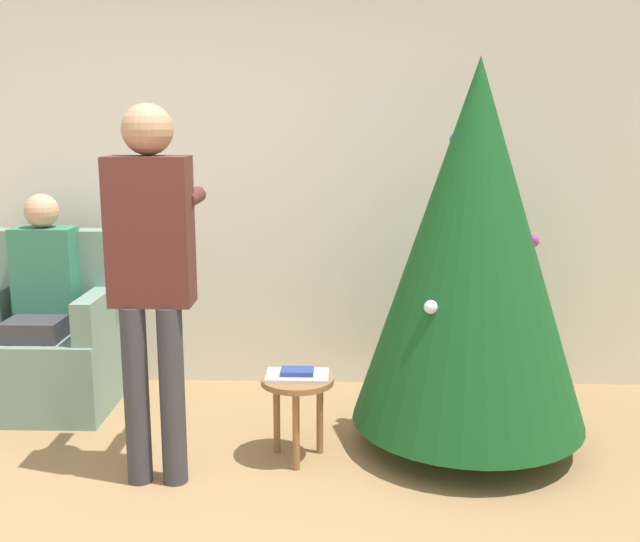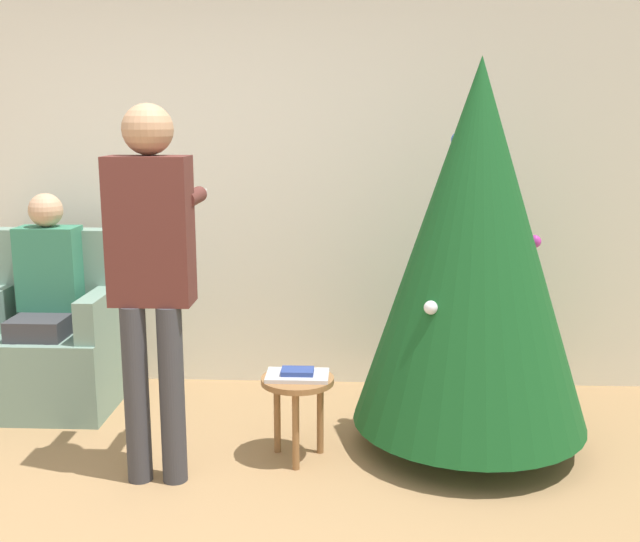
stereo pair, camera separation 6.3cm
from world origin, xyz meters
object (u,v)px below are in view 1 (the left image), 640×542
christmas_tree (473,246)px  person_seated (42,293)px  armchair (48,347)px  side_stool (297,392)px  person_standing (151,261)px

christmas_tree → person_seated: 2.50m
armchair → person_seated: bearing=-90.0°
christmas_tree → side_stool: 1.17m
christmas_tree → person_standing: 1.62m
side_stool → christmas_tree: bearing=12.5°
christmas_tree → person_seated: size_ratio=1.57×
person_standing → christmas_tree: bearing=14.9°
armchair → person_standing: size_ratio=0.59×
armchair → person_standing: person_standing is taller
side_stool → armchair: bearing=157.0°
christmas_tree → side_stool: christmas_tree is taller
person_seated → person_standing: person_standing is taller
person_standing → side_stool: person_standing is taller
person_standing → armchair: bearing=135.2°
christmas_tree → person_standing: size_ratio=1.13×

